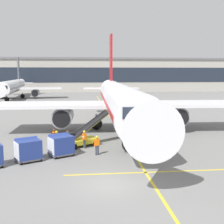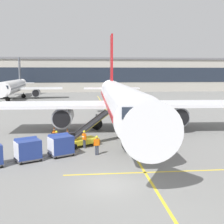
% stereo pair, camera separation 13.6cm
% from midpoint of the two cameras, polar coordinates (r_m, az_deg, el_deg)
% --- Properties ---
extents(ground_plane, '(600.00, 600.00, 0.00)m').
position_cam_midpoint_polar(ground_plane, '(19.36, -0.80, -14.19)').
color(ground_plane, slate).
extents(parked_airplane, '(30.55, 40.45, 13.78)m').
position_cam_midpoint_polar(parked_airplane, '(35.69, 1.67, 2.27)').
color(parked_airplane, white).
rests_on(parked_airplane, ground).
extents(belt_loader, '(5.03, 3.70, 3.41)m').
position_cam_midpoint_polar(belt_loader, '(28.88, -5.66, -4.88)').
color(belt_loader, gold).
rests_on(belt_loader, ground).
extents(baggage_cart_lead, '(2.78, 2.34, 1.91)m').
position_cam_midpoint_polar(baggage_cart_lead, '(25.71, -10.01, -6.38)').
color(baggage_cart_lead, '#515156').
rests_on(baggage_cart_lead, ground).
extents(baggage_cart_second, '(2.78, 2.34, 1.91)m').
position_cam_midpoint_polar(baggage_cart_second, '(24.83, -16.24, -7.09)').
color(baggage_cart_second, '#515156').
rests_on(baggage_cart_second, ground).
extents(ground_crew_by_loader, '(0.42, 0.47, 1.74)m').
position_cam_midpoint_polar(ground_crew_by_loader, '(27.88, -5.39, -5.18)').
color(ground_crew_by_loader, '#333847').
rests_on(ground_crew_by_loader, ground).
extents(ground_crew_by_carts, '(0.47, 0.42, 1.74)m').
position_cam_midpoint_polar(ground_crew_by_carts, '(28.14, -10.82, -5.16)').
color(ground_crew_by_carts, '#333847').
rests_on(ground_crew_by_carts, ground).
extents(ground_crew_marshaller, '(0.56, 0.32, 1.74)m').
position_cam_midpoint_polar(ground_crew_marshaller, '(25.58, -2.88, -6.34)').
color(ground_crew_marshaller, '#333847').
rests_on(ground_crew_marshaller, ground).
extents(safety_cone_engine_keepout, '(0.59, 0.59, 0.67)m').
position_cam_midpoint_polar(safety_cone_engine_keepout, '(34.47, -8.72, -3.86)').
color(safety_cone_engine_keepout, black).
rests_on(safety_cone_engine_keepout, ground).
extents(safety_cone_wingtip, '(0.53, 0.53, 0.61)m').
position_cam_midpoint_polar(safety_cone_wingtip, '(31.74, -10.64, -4.97)').
color(safety_cone_wingtip, black).
rests_on(safety_cone_wingtip, ground).
extents(safety_cone_nose_mark, '(0.68, 0.68, 0.76)m').
position_cam_midpoint_polar(safety_cone_nose_mark, '(35.41, -11.32, -3.53)').
color(safety_cone_nose_mark, black).
rests_on(safety_cone_nose_mark, ground).
extents(apron_guidance_line_lead_in, '(0.20, 110.00, 0.01)m').
position_cam_midpoint_polar(apron_guidance_line_lead_in, '(35.57, 1.65, -3.93)').
color(apron_guidance_line_lead_in, yellow).
rests_on(apron_guidance_line_lead_in, ground).
extents(apron_guidance_line_stop_bar, '(12.00, 0.20, 0.01)m').
position_cam_midpoint_polar(apron_guidance_line_stop_bar, '(21.64, 6.90, -11.81)').
color(apron_guidance_line_stop_bar, yellow).
rests_on(apron_guidance_line_stop_bar, ground).
extents(terminal_building, '(116.74, 17.58, 12.80)m').
position_cam_midpoint_polar(terminal_building, '(115.78, -5.56, 7.36)').
color(terminal_building, '#A8A399').
rests_on(terminal_building, ground).
extents(distant_airplane, '(27.46, 36.34, 12.19)m').
position_cam_midpoint_polar(distant_airplane, '(84.88, -19.01, 4.73)').
color(distant_airplane, white).
rests_on(distant_airplane, ground).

